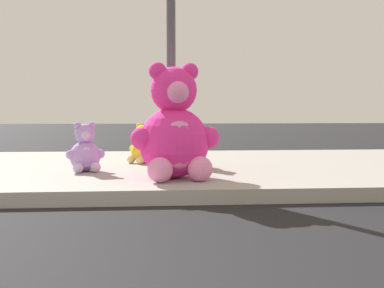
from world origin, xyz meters
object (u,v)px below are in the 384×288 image
plush_lavender (85,152)px  plush_red (190,147)px  sign_pole (171,33)px  plush_pink_large (175,132)px  plush_yellow (142,147)px

plush_lavender → plush_red: (1.34, 0.38, 0.01)m
plush_lavender → plush_red: 1.39m
sign_pole → plush_red: (0.27, 0.48, -1.44)m
plush_pink_large → plush_red: plush_pink_large is taller
sign_pole → plush_red: size_ratio=4.90×
sign_pole → plush_pink_large: sign_pole is taller
sign_pole → plush_lavender: sign_pole is taller
plush_pink_large → sign_pole: bearing=91.3°
plush_yellow → plush_red: bearing=-38.5°
plush_pink_large → plush_lavender: (-1.08, 0.69, -0.27)m
sign_pole → plush_pink_large: (0.01, -0.59, -1.18)m
plush_lavender → plush_yellow: plush_lavender is taller
plush_pink_large → plush_lavender: bearing=147.5°
plush_pink_large → plush_red: bearing=76.6°
plush_yellow → plush_pink_large: bearing=-76.1°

